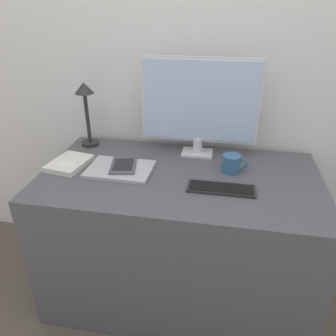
{
  "coord_description": "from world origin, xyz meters",
  "views": [
    {
      "loc": [
        0.19,
        -1.14,
        1.46
      ],
      "look_at": [
        -0.04,
        0.12,
        0.79
      ],
      "focal_mm": 35.0,
      "sensor_mm": 36.0,
      "label": 1
    }
  ],
  "objects_px": {
    "laptop": "(120,169)",
    "keyboard": "(221,188)",
    "ereader": "(123,165)",
    "monitor": "(199,105)",
    "coffee_mug": "(232,164)",
    "desk_lamp": "(86,104)",
    "notebook": "(69,163)"
  },
  "relations": [
    {
      "from": "monitor",
      "to": "keyboard",
      "type": "xyz_separation_m",
      "value": [
        0.14,
        -0.34,
        -0.26
      ]
    },
    {
      "from": "ereader",
      "to": "notebook",
      "type": "xyz_separation_m",
      "value": [
        -0.27,
        -0.01,
        -0.01
      ]
    },
    {
      "from": "keyboard",
      "to": "laptop",
      "type": "height_order",
      "value": "laptop"
    },
    {
      "from": "monitor",
      "to": "ereader",
      "type": "xyz_separation_m",
      "value": [
        -0.33,
        -0.24,
        -0.24
      ]
    },
    {
      "from": "ereader",
      "to": "keyboard",
      "type": "bearing_deg",
      "value": -12.85
    },
    {
      "from": "laptop",
      "to": "notebook",
      "type": "distance_m",
      "value": 0.26
    },
    {
      "from": "desk_lamp",
      "to": "notebook",
      "type": "xyz_separation_m",
      "value": [
        -0.0,
        -0.26,
        -0.22
      ]
    },
    {
      "from": "monitor",
      "to": "keyboard",
      "type": "distance_m",
      "value": 0.45
    },
    {
      "from": "coffee_mug",
      "to": "desk_lamp",
      "type": "bearing_deg",
      "value": 167.05
    },
    {
      "from": "keyboard",
      "to": "notebook",
      "type": "bearing_deg",
      "value": 172.65
    },
    {
      "from": "ereader",
      "to": "monitor",
      "type": "bearing_deg",
      "value": 36.02
    },
    {
      "from": "laptop",
      "to": "keyboard",
      "type": "bearing_deg",
      "value": -10.42
    },
    {
      "from": "desk_lamp",
      "to": "coffee_mug",
      "type": "bearing_deg",
      "value": -12.95
    },
    {
      "from": "monitor",
      "to": "ereader",
      "type": "relative_size",
      "value": 2.97
    },
    {
      "from": "keyboard",
      "to": "laptop",
      "type": "relative_size",
      "value": 0.95
    },
    {
      "from": "laptop",
      "to": "ereader",
      "type": "xyz_separation_m",
      "value": [
        0.01,
        0.02,
        0.01
      ]
    },
    {
      "from": "laptop",
      "to": "ereader",
      "type": "bearing_deg",
      "value": 57.9
    },
    {
      "from": "keyboard",
      "to": "desk_lamp",
      "type": "height_order",
      "value": "desk_lamp"
    },
    {
      "from": "monitor",
      "to": "coffee_mug",
      "type": "relative_size",
      "value": 4.97
    },
    {
      "from": "notebook",
      "to": "desk_lamp",
      "type": "bearing_deg",
      "value": 89.45
    },
    {
      "from": "monitor",
      "to": "notebook",
      "type": "bearing_deg",
      "value": -157.36
    },
    {
      "from": "coffee_mug",
      "to": "keyboard",
      "type": "bearing_deg",
      "value": -102.82
    },
    {
      "from": "monitor",
      "to": "laptop",
      "type": "distance_m",
      "value": 0.5
    },
    {
      "from": "monitor",
      "to": "desk_lamp",
      "type": "bearing_deg",
      "value": 179.19
    },
    {
      "from": "monitor",
      "to": "keyboard",
      "type": "bearing_deg",
      "value": -68.27
    },
    {
      "from": "monitor",
      "to": "ereader",
      "type": "height_order",
      "value": "monitor"
    },
    {
      "from": "keyboard",
      "to": "coffee_mug",
      "type": "distance_m",
      "value": 0.18
    },
    {
      "from": "coffee_mug",
      "to": "notebook",
      "type": "bearing_deg",
      "value": -174.1
    },
    {
      "from": "monitor",
      "to": "desk_lamp",
      "type": "distance_m",
      "value": 0.6
    },
    {
      "from": "notebook",
      "to": "laptop",
      "type": "bearing_deg",
      "value": -1.59
    },
    {
      "from": "ereader",
      "to": "desk_lamp",
      "type": "xyz_separation_m",
      "value": [
        -0.27,
        0.25,
        0.21
      ]
    },
    {
      "from": "monitor",
      "to": "keyboard",
      "type": "relative_size",
      "value": 2.0
    }
  ]
}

